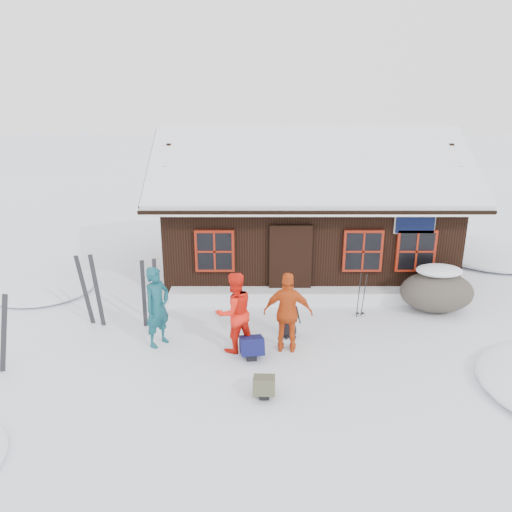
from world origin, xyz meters
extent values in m
plane|color=white|center=(0.00, 0.00, 0.00)|extent=(120.00, 120.00, 0.00)
cube|color=black|center=(1.50, 5.00, 1.25)|extent=(8.00, 5.00, 2.50)
cube|color=black|center=(1.50, 3.52, 3.35)|extent=(8.90, 3.14, 1.88)
cube|color=black|center=(1.50, 6.47, 3.35)|extent=(8.90, 3.14, 1.88)
cube|color=white|center=(1.50, 3.52, 3.49)|extent=(8.72, 3.07, 1.86)
cube|color=white|center=(1.50, 6.47, 3.49)|extent=(8.72, 3.07, 1.86)
cube|color=white|center=(1.50, 5.00, 4.22)|extent=(8.81, 0.22, 0.14)
cube|color=silver|center=(1.50, 2.05, 2.48)|extent=(8.90, 0.10, 0.20)
cube|color=black|center=(0.90, 2.45, 1.00)|extent=(1.00, 0.10, 2.00)
cube|color=black|center=(4.10, 2.42, 2.15)|extent=(1.00, 0.06, 0.60)
cube|color=maroon|center=(-1.10, 2.44, 1.35)|extent=(1.04, 0.10, 1.14)
cube|color=black|center=(-1.10, 2.40, 1.35)|extent=(0.90, 0.04, 1.00)
cube|color=maroon|center=(2.80, 2.44, 1.35)|extent=(1.04, 0.10, 1.14)
cube|color=black|center=(2.80, 2.40, 1.35)|extent=(0.90, 0.04, 1.00)
cube|color=maroon|center=(4.20, 2.44, 1.35)|extent=(1.04, 0.10, 1.14)
cube|color=black|center=(4.20, 2.40, 1.35)|extent=(0.90, 0.04, 1.00)
cube|color=white|center=(1.50, 2.25, 0.17)|extent=(7.60, 0.60, 0.35)
ellipsoid|color=white|center=(-6.00, 3.00, 0.00)|extent=(2.80, 2.80, 0.34)
ellipsoid|color=white|center=(8.00, 6.00, 0.00)|extent=(4.00, 4.00, 0.48)
imported|color=#114752|center=(-2.16, -0.13, 0.90)|extent=(0.73, 0.79, 1.81)
imported|color=red|center=(-0.47, -0.37, 0.89)|extent=(1.08, 1.01, 1.78)
imported|color=#CC4814|center=(0.67, -0.41, 0.89)|extent=(1.09, 0.56, 1.78)
imported|color=black|center=(0.74, 0.23, 0.52)|extent=(0.58, 0.45, 1.05)
ellipsoid|color=#544D43|center=(4.58, 1.67, 0.51)|extent=(1.84, 1.38, 1.01)
ellipsoid|color=white|center=(4.58, 1.67, 0.95)|extent=(1.16, 0.84, 0.26)
cube|color=black|center=(-4.94, -1.29, 0.84)|extent=(0.46, 0.12, 1.76)
cube|color=black|center=(-4.06, 0.88, 0.86)|extent=(0.31, 0.12, 1.81)
cube|color=black|center=(-3.77, 0.86, 0.86)|extent=(0.29, 0.15, 1.81)
cube|color=black|center=(-2.65, 0.78, 0.80)|extent=(0.11, 0.08, 1.70)
cube|color=black|center=(-2.40, 0.91, 0.80)|extent=(0.12, 0.06, 1.70)
cylinder|color=black|center=(2.52, 1.31, 0.55)|extent=(0.08, 0.10, 1.18)
cylinder|color=black|center=(2.65, 1.31, 0.55)|extent=(0.08, 0.10, 1.18)
cube|color=#101246|center=(-0.10, -0.67, 0.17)|extent=(0.55, 0.69, 0.35)
cube|color=#4A4935|center=(0.13, -2.10, 0.14)|extent=(0.42, 0.55, 0.29)
camera|label=1|loc=(-0.02, -10.04, 5.36)|focal=35.00mm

